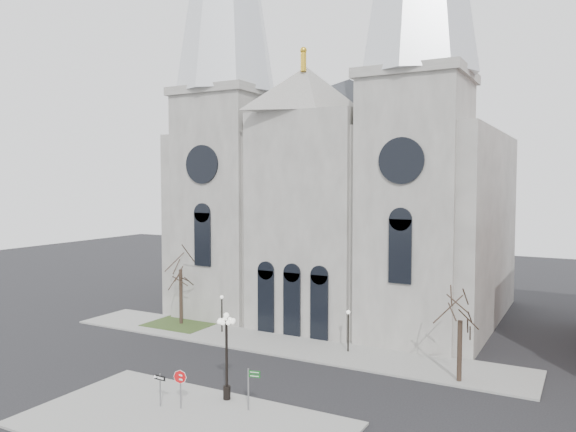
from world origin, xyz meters
The scene contains 13 objects.
ground centered at (0.00, 0.00, 0.00)m, with size 160.00×160.00×0.00m, color black.
sidewalk_near centered at (3.00, -5.00, 0.07)m, with size 18.00×10.00×0.14m, color gray.
sidewalk_far centered at (0.00, 11.00, 0.07)m, with size 40.00×6.00×0.14m, color gray.
grass_patch centered at (-11.00, 12.00, 0.09)m, with size 6.00×5.00×0.18m, color #2F471E.
cathedral centered at (0.00, 22.86, 18.48)m, with size 33.00×26.66×54.00m.
tree_left centered at (-11.00, 12.00, 5.58)m, with size 3.20×3.20×7.50m.
tree_right centered at (15.00, 9.00, 4.47)m, with size 3.20×3.20×6.00m.
ped_lamp_left centered at (-6.00, 11.50, 2.33)m, with size 0.32×0.32×3.26m.
ped_lamp_right centered at (6.00, 11.50, 2.33)m, with size 0.32×0.32×3.26m.
stop_sign centered at (1.66, -3.47, 1.79)m, with size 0.83×0.14×2.30m.
globe_lamp centered at (3.24, -1.04, 3.50)m, with size 1.24×1.24×5.35m.
one_way_sign centered at (0.41, -3.81, 1.49)m, with size 0.86×0.08×1.96m.
street_name_sign centered at (5.36, -1.77, 1.57)m, with size 0.77×0.22×2.45m.
Camera 1 is at (22.51, -28.60, 13.36)m, focal length 35.00 mm.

